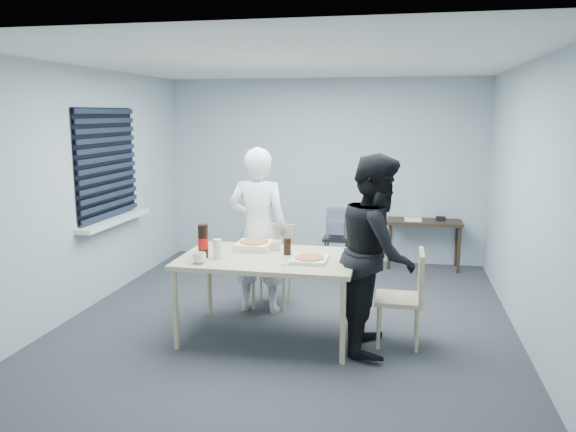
% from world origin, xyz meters
% --- Properties ---
extents(room, '(5.00, 5.00, 5.00)m').
position_xyz_m(room, '(-2.20, 0.40, 1.44)').
color(room, '#2B2B30').
rests_on(room, ground).
extents(dining_table, '(1.63, 1.03, 0.79)m').
position_xyz_m(dining_table, '(-0.11, -0.53, 0.73)').
color(dining_table, tan).
rests_on(dining_table, ground).
extents(chair_far, '(0.42, 0.42, 0.89)m').
position_xyz_m(chair_far, '(-0.28, 0.44, 0.51)').
color(chair_far, tan).
rests_on(chair_far, ground).
extents(chair_right, '(0.42, 0.42, 0.89)m').
position_xyz_m(chair_right, '(1.19, -0.45, 0.51)').
color(chair_right, tan).
rests_on(chair_right, ground).
extents(person_white, '(0.65, 0.42, 1.77)m').
position_xyz_m(person_white, '(-0.38, 0.16, 0.89)').
color(person_white, white).
rests_on(person_white, ground).
extents(person_black, '(0.47, 0.86, 1.77)m').
position_xyz_m(person_black, '(0.90, -0.57, 0.89)').
color(person_black, black).
rests_on(person_black, ground).
extents(side_table, '(1.00, 0.44, 0.67)m').
position_xyz_m(side_table, '(1.42, 2.28, 0.59)').
color(side_table, '#382A1B').
rests_on(side_table, ground).
extents(stool, '(0.35, 0.35, 0.49)m').
position_xyz_m(stool, '(0.28, 1.77, 0.38)').
color(stool, black).
rests_on(stool, ground).
extents(backpack, '(0.28, 0.20, 0.39)m').
position_xyz_m(backpack, '(0.28, 1.76, 0.68)').
color(backpack, slate).
rests_on(backpack, stool).
extents(pizza_box_a, '(0.33, 0.33, 0.08)m').
position_xyz_m(pizza_box_a, '(-0.31, -0.28, 0.83)').
color(pizza_box_a, white).
rests_on(pizza_box_a, dining_table).
extents(pizza_box_b, '(0.32, 0.32, 0.05)m').
position_xyz_m(pizza_box_b, '(0.30, -0.63, 0.81)').
color(pizza_box_b, white).
rests_on(pizza_box_b, dining_table).
extents(mug_a, '(0.17, 0.17, 0.10)m').
position_xyz_m(mug_a, '(-0.65, -0.88, 0.84)').
color(mug_a, white).
rests_on(mug_a, dining_table).
extents(mug_b, '(0.10, 0.10, 0.09)m').
position_xyz_m(mug_b, '(-0.08, -0.27, 0.84)').
color(mug_b, white).
rests_on(mug_b, dining_table).
extents(cola_glass, '(0.08, 0.08, 0.16)m').
position_xyz_m(cola_glass, '(0.05, -0.42, 0.87)').
color(cola_glass, black).
rests_on(cola_glass, dining_table).
extents(soda_bottle, '(0.10, 0.10, 0.31)m').
position_xyz_m(soda_bottle, '(-0.69, -0.68, 0.94)').
color(soda_bottle, black).
rests_on(soda_bottle, dining_table).
extents(plastic_cups, '(0.10, 0.10, 0.18)m').
position_xyz_m(plastic_cups, '(-0.55, -0.70, 0.88)').
color(plastic_cups, silver).
rests_on(plastic_cups, dining_table).
extents(rubber_band, '(0.06, 0.06, 0.00)m').
position_xyz_m(rubber_band, '(0.10, -0.80, 0.79)').
color(rubber_band, red).
rests_on(rubber_band, dining_table).
extents(papers, '(0.28, 0.35, 0.01)m').
position_xyz_m(papers, '(1.27, 2.30, 0.67)').
color(papers, white).
rests_on(papers, side_table).
extents(black_box, '(0.15, 0.13, 0.05)m').
position_xyz_m(black_box, '(1.64, 2.32, 0.69)').
color(black_box, black).
rests_on(black_box, side_table).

